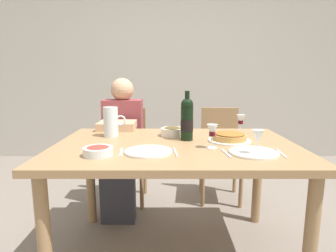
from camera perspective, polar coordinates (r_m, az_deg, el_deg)
The scene contains 19 objects.
back_wall at distance 4.03m, azimuth 0.57°, elevation 13.46°, with size 8.00×0.10×2.80m, color #B2ADA3.
dining_table at distance 1.76m, azimuth 1.45°, elevation -6.56°, with size 1.50×1.00×0.76m.
wine_bottle at distance 1.81m, azimuth 3.80°, elevation 1.41°, with size 0.08×0.08×0.32m.
water_pitcher at distance 1.96m, azimuth -11.77°, elevation 0.51°, with size 0.16×0.10×0.21m.
baked_tart at distance 1.83m, azimuth 12.47°, elevation -2.24°, with size 0.28×0.28×0.06m.
salad_bowl at distance 1.52m, azimuth -14.35°, elevation -4.92°, with size 0.16×0.16×0.05m.
olive_bowl at distance 1.95m, azimuth 0.81°, elevation -1.05°, with size 0.17×0.17×0.07m.
wine_glass_left_diner at distance 1.63m, azimuth 8.97°, elevation -1.17°, with size 0.06×0.06×0.14m.
wine_glass_right_diner at distance 2.05m, azimuth 14.62°, elevation 1.08°, with size 0.06×0.06×0.14m.
wine_glass_centre at distance 1.53m, azimuth 17.88°, elevation -2.29°, with size 0.06×0.06×0.14m.
dinner_plate_left_setting at distance 1.54m, azimuth -4.19°, elevation -5.26°, with size 0.26×0.26×0.01m, color white.
dinner_plate_right_setting at distance 1.59m, azimuth 17.11°, elevation -5.23°, with size 0.26×0.26×0.01m, color white.
fork_left_setting at distance 1.56m, azimuth -9.72°, elevation -5.32°, with size 0.16×0.01×0.01m, color silver.
knife_left_setting at distance 1.54m, azimuth 1.42°, elevation -5.39°, with size 0.18×0.01×0.01m, color silver.
knife_right_setting at distance 1.64m, azimuth 22.15°, elevation -5.19°, with size 0.18×0.01×0.01m, color silver.
spoon_right_setting at distance 1.55m, azimuth 11.77°, elevation -5.49°, with size 0.16×0.01×0.01m, color silver.
chair_left at distance 2.68m, azimuth -8.75°, elevation -4.54°, with size 0.40×0.40×0.87m.
diner_left at distance 2.43m, azimuth -9.69°, elevation -3.24°, with size 0.34×0.50×1.16m.
chair_right at distance 2.74m, azimuth 10.52°, elevation -4.29°, with size 0.43×0.43×0.87m.
Camera 1 is at (-0.05, -1.68, 1.18)m, focal length 29.59 mm.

